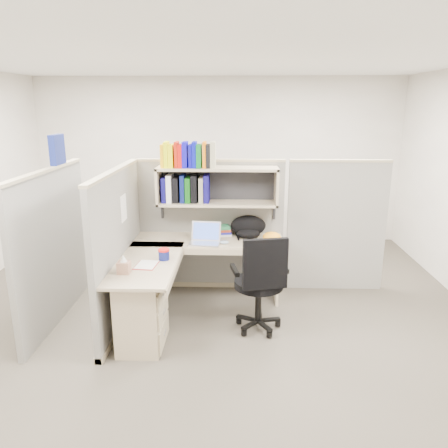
{
  "coord_description": "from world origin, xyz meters",
  "views": [
    {
      "loc": [
        0.34,
        -4.3,
        2.25
      ],
      "look_at": [
        0.19,
        0.25,
        1.01
      ],
      "focal_mm": 35.0,
      "sensor_mm": 36.0,
      "label": 1
    }
  ],
  "objects_px": {
    "desk": "(163,292)",
    "task_chair": "(260,298)",
    "snack_canister": "(164,254)",
    "backpack": "(248,227)",
    "laptop": "(205,234)"
  },
  "relations": [
    {
      "from": "laptop",
      "to": "backpack",
      "type": "xyz_separation_m",
      "value": [
        0.5,
        0.3,
        0.0
      ]
    },
    {
      "from": "desk",
      "to": "backpack",
      "type": "relative_size",
      "value": 4.17
    },
    {
      "from": "desk",
      "to": "snack_canister",
      "type": "xyz_separation_m",
      "value": [
        0.0,
        0.15,
        0.35
      ]
    },
    {
      "from": "snack_canister",
      "to": "task_chair",
      "type": "bearing_deg",
      "value": -6.21
    },
    {
      "from": "laptop",
      "to": "snack_canister",
      "type": "xyz_separation_m",
      "value": [
        -0.37,
        -0.53,
        -0.06
      ]
    },
    {
      "from": "snack_canister",
      "to": "laptop",
      "type": "bearing_deg",
      "value": 54.86
    },
    {
      "from": "snack_canister",
      "to": "backpack",
      "type": "bearing_deg",
      "value": 43.44
    },
    {
      "from": "snack_canister",
      "to": "task_chair",
      "type": "height_order",
      "value": "task_chair"
    },
    {
      "from": "snack_canister",
      "to": "task_chair",
      "type": "relative_size",
      "value": 0.11
    },
    {
      "from": "desk",
      "to": "backpack",
      "type": "distance_m",
      "value": 1.38
    },
    {
      "from": "desk",
      "to": "snack_canister",
      "type": "height_order",
      "value": "snack_canister"
    },
    {
      "from": "snack_canister",
      "to": "task_chair",
      "type": "distance_m",
      "value": 1.06
    },
    {
      "from": "laptop",
      "to": "task_chair",
      "type": "bearing_deg",
      "value": -41.35
    },
    {
      "from": "desk",
      "to": "task_chair",
      "type": "xyz_separation_m",
      "value": [
        0.98,
        0.05,
        -0.07
      ]
    },
    {
      "from": "desk",
      "to": "snack_canister",
      "type": "relative_size",
      "value": 15.06
    }
  ]
}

